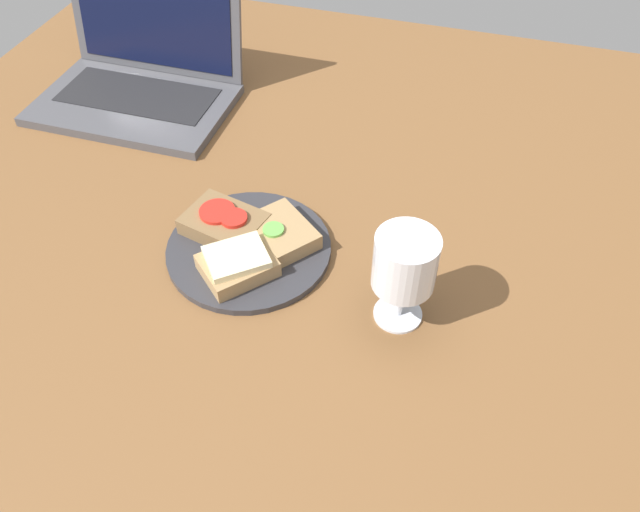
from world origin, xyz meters
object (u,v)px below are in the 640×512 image
(plate, at_px, (249,249))
(wine_glass, at_px, (405,266))
(sandwich_with_tomato, at_px, (224,223))
(sandwich_with_cucumber, at_px, (281,232))
(sandwich_with_cheese, at_px, (237,263))
(laptop, at_px, (140,77))

(plate, bearing_deg, wine_glass, -12.76)
(sandwich_with_tomato, xyz_separation_m, sandwich_with_cucumber, (0.08, 0.01, -0.00))
(plate, xyz_separation_m, sandwich_with_cucumber, (0.04, 0.03, 0.02))
(sandwich_with_cucumber, bearing_deg, wine_glass, -22.92)
(plate, xyz_separation_m, sandwich_with_tomato, (-0.04, 0.02, 0.02))
(sandwich_with_cheese, bearing_deg, sandwich_with_tomato, 124.68)
(sandwich_with_tomato, distance_m, sandwich_with_cucumber, 0.08)
(sandwich_with_cucumber, distance_m, wine_glass, 0.21)
(sandwich_with_cheese, distance_m, wine_glass, 0.23)
(sandwich_with_tomato, bearing_deg, sandwich_with_cucumber, 4.30)
(sandwich_with_cucumber, relative_size, wine_glass, 0.89)
(sandwich_with_cucumber, bearing_deg, sandwich_with_cheese, -115.19)
(sandwich_with_tomato, distance_m, wine_glass, 0.28)
(plate, distance_m, wine_glass, 0.24)
(sandwich_with_cucumber, distance_m, laptop, 0.46)
(plate, xyz_separation_m, wine_glass, (0.22, -0.05, 0.09))
(plate, bearing_deg, sandwich_with_cheese, -85.25)
(plate, relative_size, sandwich_with_cheese, 1.94)
(sandwich_with_cheese, relative_size, sandwich_with_cucumber, 0.98)
(sandwich_with_cheese, distance_m, laptop, 0.49)
(sandwich_with_tomato, relative_size, laptop, 0.37)
(wine_glass, bearing_deg, sandwich_with_cheese, 179.38)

